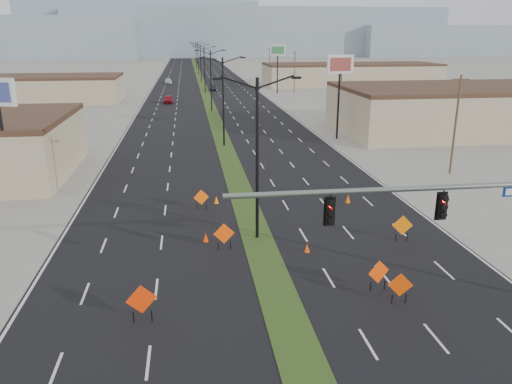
{
  "coord_description": "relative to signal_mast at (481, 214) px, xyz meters",
  "views": [
    {
      "loc": [
        -4.06,
        -17.11,
        12.31
      ],
      "look_at": [
        -0.13,
        11.55,
        3.2
      ],
      "focal_mm": 35.0,
      "sensor_mm": 36.0,
      "label": 1
    }
  ],
  "objects": [
    {
      "name": "streetlight_6",
      "position": [
        -8.56,
        178.0,
        0.63
      ],
      "size": [
        5.15,
        0.24,
        10.02
      ],
      "color": "black",
      "rests_on": "ground"
    },
    {
      "name": "mesa_east",
      "position": [
        171.44,
        288.0,
        4.21
      ],
      "size": [
        160.0,
        50.0,
        18.0
      ],
      "primitive_type": "cube",
      "color": "#869AA7",
      "rests_on": "ground"
    },
    {
      "name": "car_left",
      "position": [
        -16.19,
        77.74,
        -4.08
      ],
      "size": [
        1.74,
        4.22,
        1.43
      ],
      "primitive_type": "imported",
      "rotation": [
        0.0,
        0.0,
        0.01
      ],
      "color": "maroon",
      "rests_on": "ground"
    },
    {
      "name": "construction_sign_4",
      "position": [
        -3.49,
        2.37,
        -3.82
      ],
      "size": [
        1.2,
        0.4,
        1.65
      ],
      "rotation": [
        0.0,
        0.0,
        0.3
      ],
      "color": "#F44205",
      "rests_on": "ground"
    },
    {
      "name": "building_se_near",
      "position": [
        25.44,
        43.0,
        -2.04
      ],
      "size": [
        36.0,
        18.0,
        5.5
      ],
      "primitive_type": "cube",
      "color": "tan",
      "rests_on": "ground"
    },
    {
      "name": "utility_pole_1",
      "position": [
        11.44,
        58.0,
        -0.12
      ],
      "size": [
        1.6,
        0.2,
        9.0
      ],
      "color": "#4C3823",
      "rests_on": "ground"
    },
    {
      "name": "utility_pole_3",
      "position": [
        11.44,
        128.0,
        -0.12
      ],
      "size": [
        1.6,
        0.2,
        9.0
      ],
      "color": "#4C3823",
      "rests_on": "ground"
    },
    {
      "name": "car_mid",
      "position": [
        -6.56,
        99.48,
        -4.09
      ],
      "size": [
        1.67,
        4.33,
        1.41
      ],
      "primitive_type": "imported",
      "rotation": [
        0.0,
        0.0,
        -0.04
      ],
      "color": "black",
      "rests_on": "ground"
    },
    {
      "name": "building_se_far",
      "position": [
        29.44,
        108.0,
        -2.29
      ],
      "size": [
        44.0,
        16.0,
        5.0
      ],
      "primitive_type": "cube",
      "color": "tan",
      "rests_on": "ground"
    },
    {
      "name": "signal_mast",
      "position": [
        0.0,
        0.0,
        0.0
      ],
      "size": [
        16.3,
        0.6,
        8.0
      ],
      "color": "slate",
      "rests_on": "ground"
    },
    {
      "name": "streetlight_2",
      "position": [
        -8.56,
        66.0,
        0.63
      ],
      "size": [
        5.15,
        0.24,
        10.02
      ],
      "color": "black",
      "rests_on": "ground"
    },
    {
      "name": "cone_0",
      "position": [
        -11.83,
        9.8,
        -4.48
      ],
      "size": [
        0.48,
        0.48,
        0.62
      ],
      "primitive_type": "cone",
      "rotation": [
        0.0,
        0.0,
        0.38
      ],
      "color": "red",
      "rests_on": "ground"
    },
    {
      "name": "streetlight_1",
      "position": [
        -8.56,
        38.0,
        0.63
      ],
      "size": [
        5.15,
        0.24,
        10.02
      ],
      "color": "black",
      "rests_on": "ground"
    },
    {
      "name": "cone_3",
      "position": [
        -10.72,
        17.13,
        -4.49
      ],
      "size": [
        0.47,
        0.47,
        0.6
      ],
      "primitive_type": "cone",
      "rotation": [
        0.0,
        0.0,
        0.37
      ],
      "color": "orange",
      "rests_on": "ground"
    },
    {
      "name": "cone_2",
      "position": [
        -0.68,
        15.93,
        -4.47
      ],
      "size": [
        0.46,
        0.46,
        0.65
      ],
      "primitive_type": "cone",
      "rotation": [
        0.0,
        0.0,
        0.21
      ],
      "color": "#E95604",
      "rests_on": "ground"
    },
    {
      "name": "streetlight_5",
      "position": [
        -8.56,
        150.0,
        0.63
      ],
      "size": [
        5.15,
        0.24,
        10.02
      ],
      "color": "black",
      "rests_on": "ground"
    },
    {
      "name": "car_far",
      "position": [
        -17.41,
        118.06,
        -4.15
      ],
      "size": [
        2.14,
        4.56,
        1.29
      ],
      "primitive_type": "imported",
      "rotation": [
        0.0,
        0.0,
        0.08
      ],
      "color": "silver",
      "rests_on": "ground"
    },
    {
      "name": "mesa_backdrop",
      "position": [
        -38.56,
        318.0,
        11.21
      ],
      "size": [
        140.0,
        50.0,
        32.0
      ],
      "primitive_type": "cube",
      "color": "#869AA7",
      "rests_on": "ground"
    },
    {
      "name": "cone_1",
      "position": [
        -5.93,
        7.4,
        -4.52
      ],
      "size": [
        0.33,
        0.33,
        0.54
      ],
      "primitive_type": "cone",
      "rotation": [
        0.0,
        0.0,
        -0.02
      ],
      "color": "#FB4B05",
      "rests_on": "ground"
    },
    {
      "name": "utility_pole_2",
      "position": [
        11.44,
        93.0,
        -0.12
      ],
      "size": [
        1.6,
        0.2,
        9.0
      ],
      "color": "#4C3823",
      "rests_on": "ground"
    },
    {
      "name": "road_surface",
      "position": [
        -8.56,
        98.0,
        -4.79
      ],
      "size": [
        25.0,
        400.0,
        0.02
      ],
      "primitive_type": "cube",
      "color": "black",
      "rests_on": "ground"
    },
    {
      "name": "construction_sign_1",
      "position": [
        -10.77,
        8.42,
        -3.8
      ],
      "size": [
        1.27,
        0.14,
        1.69
      ],
      "rotation": [
        0.0,
        0.0,
        0.08
      ],
      "color": "#FF4805",
      "rests_on": "ground"
    },
    {
      "name": "construction_sign_2",
      "position": [
        -11.88,
        15.91,
        -3.9
      ],
      "size": [
        1.13,
        0.28,
        1.53
      ],
      "rotation": [
        0.0,
        0.0,
        0.21
      ],
      "color": "#FF5805",
      "rests_on": "ground"
    },
    {
      "name": "streetlight_3",
      "position": [
        -8.56,
        94.0,
        0.63
      ],
      "size": [
        5.15,
        0.24,
        10.02
      ],
      "color": "black",
      "rests_on": "ground"
    },
    {
      "name": "mesa_center",
      "position": [
        31.44,
        298.0,
        9.21
      ],
      "size": [
        220.0,
        50.0,
        28.0
      ],
      "primitive_type": "cube",
      "color": "#869AA7",
      "rests_on": "ground"
    },
    {
      "name": "construction_sign_3",
      "position": [
        -2.94,
        1.0,
        -3.86
      ],
      "size": [
        1.18,
        0.28,
        1.59
      ],
      "rotation": [
        0.0,
        0.0,
        -0.21
      ],
      "color": "#D63C04",
      "rests_on": "ground"
    },
    {
      "name": "pole_sign_east_near",
      "position": [
        5.66,
        40.2,
        3.5
      ],
      "size": [
        3.32,
        0.74,
        10.12
      ],
      "rotation": [
        0.0,
        0.0,
        0.11
      ],
      "color": "black",
      "rests_on": "ground"
    },
    {
      "name": "pole_sign_east_far",
      "position": [
        7.25,
        91.34,
        3.73
      ],
      "size": [
        3.37,
        1.13,
        10.37
      ],
      "rotation": [
        0.0,
        0.0,
        -0.24
      ],
      "color": "black",
      "rests_on": "ground"
    },
    {
      "name": "streetlight_0",
      "position": [
        -8.56,
        10.0,
        0.63
      ],
      "size": [
        5.15,
        0.24,
        10.02
      ],
      "color": "black",
      "rests_on": "ground"
    },
    {
      "name": "median_strip",
      "position": [
        -8.56,
        98.0,
        -4.79
      ],
      "size": [
        2.0,
        400.0,
        0.04
      ],
      "primitive_type": "cube",
      "color": "#2E4418",
      "rests_on": "ground"
    },
    {
      "name": "utility_pole_0",
      "position": [
        11.44,
        23.0,
        -0.12
      ],
      "size": [
        1.6,
        0.2,
        9.0
      ],
      "color": "#4C3823",
      "rests_on": "ground"
    },
    {
      "name": "streetlight_4",
      "position": [
        -8.56,
        122.0,
        0.63
      ],
      "size": [
        5.15,
        0.24,
        10.02
      ],
      "color": "black",
      "rests_on": "ground"
    },
    {
      "name": "construction_sign_5",
      "position": [
        0.31,
        8.23,
        -3.79
      ],
      "size": [
        1.27,
        0.23,
        1.7
      ],
      "rotation": [
        0.0,
        0.0,
        -0.15
      ],
      "color": "orange",
      "rests_on": "ground"
    },
    {
      "name": "building_sw_far",
      "position": [
        -40.56,
        83.0,
        -2.54
      ],
      "size": [
        30.0,
        14.0,
        4.5
      ],
      "primitive_type": "cube",
      "color": "tan",
      "rests_on": "ground"
    },
    {
      "name": "ground",
      "position": [
        -8.56,
        -2.0,
        -4.79
      ],
      "size": [
        600.0,
        600.0,
        0.0
      ],
      "primitive_type": "plane",
      "color": "gray",
      "rests_on": "ground"
    },
    {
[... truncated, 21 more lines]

